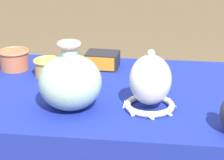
% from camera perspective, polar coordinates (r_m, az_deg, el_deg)
% --- Properties ---
extents(display_table, '(1.21, 0.79, 0.72)m').
position_cam_1_polar(display_table, '(1.69, -0.83, -3.69)').
color(display_table, brown).
rests_on(display_table, ground_plane).
extents(vase_tall_bulbous, '(0.22, 0.22, 0.24)m').
position_cam_1_polar(vase_tall_bulbous, '(1.49, -5.49, -0.16)').
color(vase_tall_bulbous, '#A8CCB7').
rests_on(vase_tall_bulbous, display_table).
extents(vase_dome_bell, '(0.19, 0.19, 0.22)m').
position_cam_1_polar(vase_dome_bell, '(1.49, 5.02, -0.53)').
color(vase_dome_bell, white).
rests_on(vase_dome_bell, display_table).
extents(mosaic_tile_box, '(0.15, 0.12, 0.07)m').
position_cam_1_polar(mosaic_tile_box, '(1.91, -1.25, 2.62)').
color(mosaic_tile_box, '#232328').
rests_on(mosaic_tile_box, display_table).
extents(cup_wide_ochre, '(0.12, 0.12, 0.07)m').
position_cam_1_polar(cup_wide_ochre, '(1.82, -8.37, 1.70)').
color(cup_wide_ochre, gold).
rests_on(cup_wide_ochre, display_table).
extents(cup_wide_terracotta, '(0.13, 0.13, 0.09)m').
position_cam_1_polar(cup_wide_terracotta, '(1.93, -12.64, 2.70)').
color(cup_wide_terracotta, '#BC6642').
rests_on(cup_wide_terracotta, display_table).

